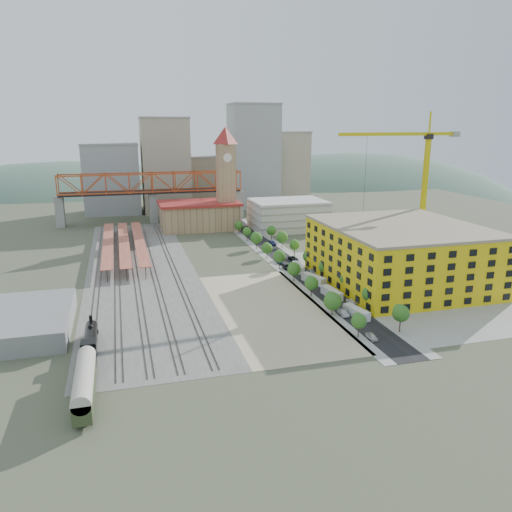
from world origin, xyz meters
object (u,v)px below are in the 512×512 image
object	(u,v)px
coach	(85,384)
site_trailer_b	(332,293)
site_trailer_c	(314,279)
car_0	(372,337)
tower_crane	(418,170)
site_trailer_d	(298,268)
locomotive	(90,345)
construction_building	(400,254)
site_trailer_a	(356,312)
clock_tower	(226,169)

from	to	relation	value
coach	site_trailer_b	world-z (taller)	coach
site_trailer_c	car_0	world-z (taller)	site_trailer_c
tower_crane	site_trailer_b	world-z (taller)	tower_crane
site_trailer_b	site_trailer_d	bearing A→B (deg)	84.72
coach	tower_crane	distance (m)	139.33
site_trailer_b	site_trailer_c	bearing A→B (deg)	84.72
coach	tower_crane	bearing A→B (deg)	33.13
locomotive	site_trailer_c	xyz separation A→B (m)	(66.00, 34.61, -0.96)
site_trailer_b	construction_building	bearing A→B (deg)	10.19
site_trailer_a	site_trailer_c	world-z (taller)	site_trailer_c
construction_building	site_trailer_a	distance (m)	35.67
site_trailer_a	site_trailer_b	size ratio (longest dim) A/B	0.96
construction_building	site_trailer_d	size ratio (longest dim) A/B	5.65
locomotive	car_0	xyz separation A→B (m)	(63.00, -9.17, -1.57)
construction_building	locomotive	size ratio (longest dim) A/B	2.10
clock_tower	coach	distance (m)	160.19
site_trailer_c	site_trailer_d	bearing A→B (deg)	70.26
car_0	clock_tower	bearing A→B (deg)	91.57
coach	site_trailer_b	xyz separation A→B (m)	(66.00, 39.97, -2.10)
clock_tower	construction_building	size ratio (longest dim) A/B	1.03
site_trailer_d	site_trailer_c	bearing A→B (deg)	-82.69
site_trailer_a	site_trailer_d	bearing A→B (deg)	78.32
locomotive	site_trailer_b	world-z (taller)	locomotive
locomotive	clock_tower	bearing A→B (deg)	65.59
construction_building	car_0	world-z (taller)	construction_building
tower_crane	construction_building	bearing A→B (deg)	-128.96
car_0	locomotive	bearing A→B (deg)	171.20
coach	site_trailer_a	distance (m)	70.32
car_0	tower_crane	bearing A→B (deg)	51.00
clock_tower	site_trailer_c	bearing A→B (deg)	-85.09
locomotive	car_0	bearing A→B (deg)	-8.28
locomotive	tower_crane	world-z (taller)	tower_crane
site_trailer_b	site_trailer_d	distance (m)	28.01
clock_tower	construction_building	distance (m)	107.36
site_trailer_b	tower_crane	bearing A→B (deg)	30.36
construction_building	coach	distance (m)	103.56
construction_building	site_trailer_c	size ratio (longest dim) A/B	5.36
tower_crane	site_trailer_b	xyz separation A→B (m)	(-48.03, -34.44, -31.62)
car_0	construction_building	bearing A→B (deg)	51.36
car_0	site_trailer_d	bearing A→B (deg)	86.51
site_trailer_d	car_0	world-z (taller)	site_trailer_d
clock_tower	locomotive	world-z (taller)	clock_tower
site_trailer_b	site_trailer_a	bearing A→B (deg)	-95.28
site_trailer_a	site_trailer_d	xyz separation A→B (m)	(0.00, 43.82, 0.02)
locomotive	tower_crane	size ratio (longest dim) A/B	0.45
clock_tower	tower_crane	distance (m)	91.92
clock_tower	site_trailer_b	xyz separation A→B (m)	(8.00, -107.19, -27.44)
locomotive	site_trailer_b	size ratio (longest dim) A/B	2.62
clock_tower	site_trailer_a	bearing A→B (deg)	-86.28
tower_crane	car_0	size ratio (longest dim) A/B	13.31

